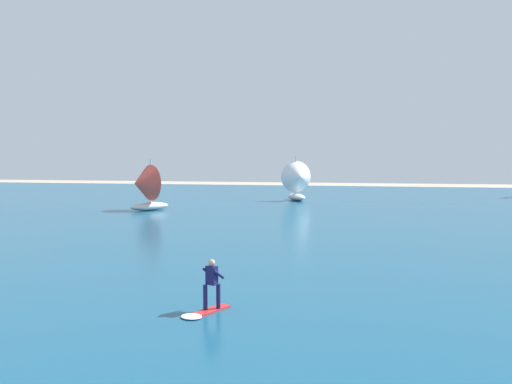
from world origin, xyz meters
The scene contains 4 objects.
ocean centered at (0.00, 51.29, 0.05)m, with size 160.00×90.00×0.10m, color navy.
kitesurfer centered at (-1.56, 18.16, 0.70)m, with size 1.34×2.01×1.67m.
sailboat_mid_right centered at (-16.91, 47.80, 2.32)m, with size 4.05×4.36×4.85m.
sailboat_far_right centered at (-4.21, 62.12, 2.46)m, with size 4.11×4.61×5.15m.
Camera 1 is at (3.29, 2.52, 5.00)m, focal length 36.45 mm.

